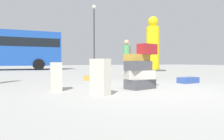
{
  "coord_description": "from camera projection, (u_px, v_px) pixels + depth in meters",
  "views": [
    {
      "loc": [
        -2.89,
        -3.46,
        0.63
      ],
      "look_at": [
        -0.2,
        1.93,
        0.39
      ],
      "focal_mm": 31.86,
      "sensor_mm": 36.0,
      "label": 1
    }
  ],
  "objects": [
    {
      "name": "suitcase_tower",
      "position": [
        140.0,
        70.0,
        4.7
      ],
      "size": [
        0.8,
        0.54,
        1.06
      ],
      "color": "#4C4C51",
      "rests_on": "ground"
    },
    {
      "name": "ground_plane",
      "position": [
        159.0,
        91.0,
        4.41
      ],
      "size": [
        80.0,
        80.0,
        0.0
      ],
      "primitive_type": "plane",
      "color": "#9E9E99"
    },
    {
      "name": "lamp_post",
      "position": [
        94.0,
        27.0,
        18.46
      ],
      "size": [
        0.36,
        0.36,
        5.95
      ],
      "color": "#333338",
      "rests_on": "ground"
    },
    {
      "name": "person_passerby_in_red",
      "position": [
        127.0,
        55.0,
        8.39
      ],
      "size": [
        0.3,
        0.34,
        1.58
      ],
      "rotation": [
        0.0,
        0.0,
        -1.68
      ],
      "color": "black",
      "rests_on": "ground"
    },
    {
      "name": "suitcase_navy_behind_tower",
      "position": [
        188.0,
        80.0,
        6.02
      ],
      "size": [
        0.68,
        0.39,
        0.17
      ],
      "primitive_type": "cube",
      "rotation": [
        0.0,
        0.0,
        0.09
      ],
      "color": "#334F99",
      "rests_on": "ground"
    },
    {
      "name": "yellow_dummy_statue",
      "position": [
        153.0,
        47.0,
        14.39
      ],
      "size": [
        1.34,
        1.34,
        3.94
      ],
      "color": "yellow",
      "rests_on": "ground"
    },
    {
      "name": "suitcase_cream_foreground_near",
      "position": [
        56.0,
        76.0,
        4.38
      ],
      "size": [
        0.27,
        0.32,
        0.63
      ],
      "primitive_type": "cube",
      "rotation": [
        0.0,
        0.0,
        -0.12
      ],
      "color": "beige",
      "rests_on": "ground"
    },
    {
      "name": "suitcase_tan_right_side",
      "position": [
        92.0,
        78.0,
        6.9
      ],
      "size": [
        0.62,
        0.49,
        0.16
      ],
      "primitive_type": "cube",
      "rotation": [
        0.0,
        0.0,
        -0.43
      ],
      "color": "#B28C33",
      "rests_on": "ground"
    },
    {
      "name": "suitcase_cream_left_side",
      "position": [
        100.0,
        77.0,
        3.83
      ],
      "size": [
        0.3,
        0.46,
        0.7
      ],
      "primitive_type": "cube",
      "rotation": [
        0.0,
        0.0,
        0.3
      ],
      "color": "beige",
      "rests_on": "ground"
    },
    {
      "name": "person_bearded_onlooker",
      "position": [
        128.0,
        56.0,
        10.36
      ],
      "size": [
        0.3,
        0.32,
        1.66
      ],
      "rotation": [
        0.0,
        0.0,
        -1.98
      ],
      "color": "#3F334C",
      "rests_on": "ground"
    }
  ]
}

